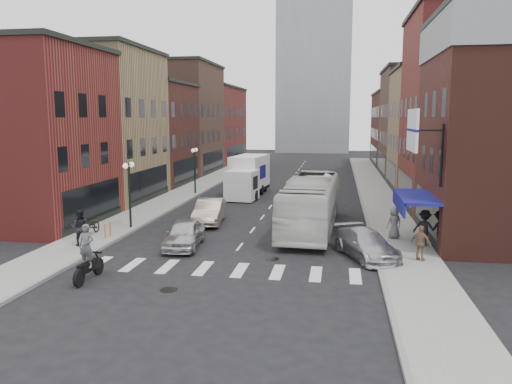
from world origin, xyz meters
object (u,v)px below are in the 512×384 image
at_px(transit_bus, 311,203).
at_px(curb_car, 366,244).
at_px(bike_rack, 108,230).
at_px(billboard_sign, 414,132).
at_px(ped_right_b, 421,243).
at_px(streetlamp_far, 195,162).
at_px(sedan_left_near, 184,234).
at_px(ped_left_solo, 80,227).
at_px(motorcycle_rider, 87,255).
at_px(sedan_left_far, 210,211).
at_px(ped_right_c, 394,223).
at_px(streetlamp_near, 129,182).
at_px(parked_bicycle, 91,226).
at_px(box_truck, 247,177).
at_px(ped_right_a, 425,228).

height_order(transit_bus, curb_car, transit_bus).
distance_m(bike_rack, curb_car, 14.16).
relative_size(billboard_sign, ped_right_b, 2.21).
height_order(streetlamp_far, sedan_left_near, streetlamp_far).
xyz_separation_m(billboard_sign, sedan_left_near, (-11.45, -0.04, -5.40)).
bearing_deg(billboard_sign, ped_right_b, -71.67).
bearing_deg(ped_right_b, sedan_left_near, 26.32).
height_order(billboard_sign, ped_left_solo, billboard_sign).
xyz_separation_m(motorcycle_rider, sedan_left_far, (2.10, 12.03, -0.36)).
distance_m(billboard_sign, sedan_left_far, 14.20).
distance_m(motorcycle_rider, ped_left_solo, 5.71).
distance_m(bike_rack, transit_bus, 11.97).
xyz_separation_m(curb_car, ped_right_c, (1.70, 3.72, 0.35)).
bearing_deg(billboard_sign, ped_left_solo, -176.17).
xyz_separation_m(streetlamp_near, streetlamp_far, (0.00, 14.00, 0.00)).
distance_m(bike_rack, motorcycle_rider, 7.22).
relative_size(sedan_left_far, ped_right_c, 2.70).
bearing_deg(bike_rack, sedan_left_far, 49.31).
xyz_separation_m(streetlamp_far, ped_right_c, (15.60, -14.28, -1.89)).
xyz_separation_m(streetlamp_near, sedan_left_far, (4.31, 2.55, -2.14)).
height_order(streetlamp_near, curb_car, streetlamp_near).
bearing_deg(streetlamp_near, ped_left_solo, -99.56).
distance_m(billboard_sign, sedan_left_near, 12.66).
distance_m(ped_right_b, ped_right_c, 4.41).
bearing_deg(sedan_left_near, parked_bicycle, 162.71).
height_order(streetlamp_far, box_truck, streetlamp_far).
height_order(streetlamp_far, transit_bus, streetlamp_far).
bearing_deg(ped_right_b, ped_right_a, -70.57).
relative_size(ped_right_a, ped_right_b, 1.13).
bearing_deg(ped_right_b, curb_car, 17.31).
bearing_deg(curb_car, ped_right_b, -37.30).
bearing_deg(ped_right_c, motorcycle_rider, 9.25).
relative_size(billboard_sign, streetlamp_near, 0.90).
bearing_deg(curb_car, ped_right_c, 42.44).
height_order(billboard_sign, streetlamp_near, billboard_sign).
bearing_deg(ped_right_c, streetlamp_near, -26.29).
bearing_deg(ped_right_a, billboard_sign, 84.73).
distance_m(streetlamp_near, bike_rack, 3.59).
bearing_deg(curb_car, streetlamp_far, 104.67).
bearing_deg(bike_rack, box_truck, 73.75).
relative_size(motorcycle_rider, ped_right_c, 1.40).
xyz_separation_m(bike_rack, transit_bus, (11.08, 4.41, 1.08)).
height_order(box_truck, motorcycle_rider, box_truck).
relative_size(billboard_sign, streetlamp_far, 0.90).
xyz_separation_m(sedan_left_far, ped_right_c, (11.29, -2.83, 0.25)).
bearing_deg(ped_left_solo, sedan_left_far, -136.39).
height_order(billboard_sign, sedan_left_near, billboard_sign).
height_order(streetlamp_near, motorcycle_rider, streetlamp_near).
bearing_deg(streetlamp_near, transit_bus, 8.96).
relative_size(streetlamp_far, ped_right_c, 2.35).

